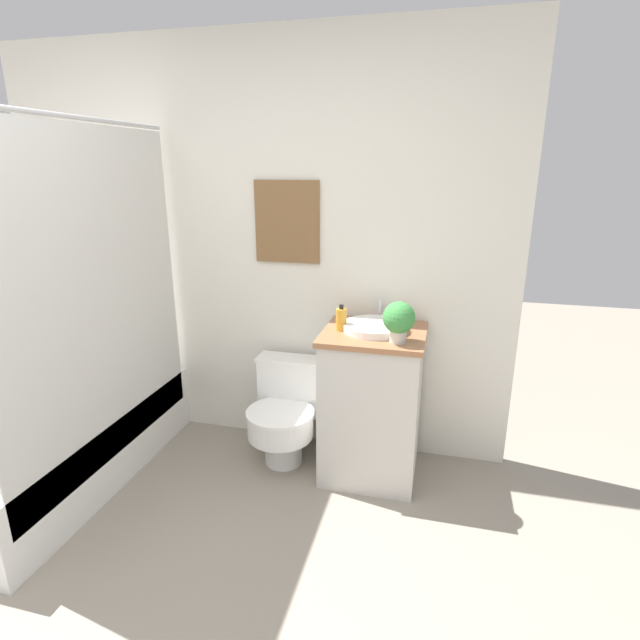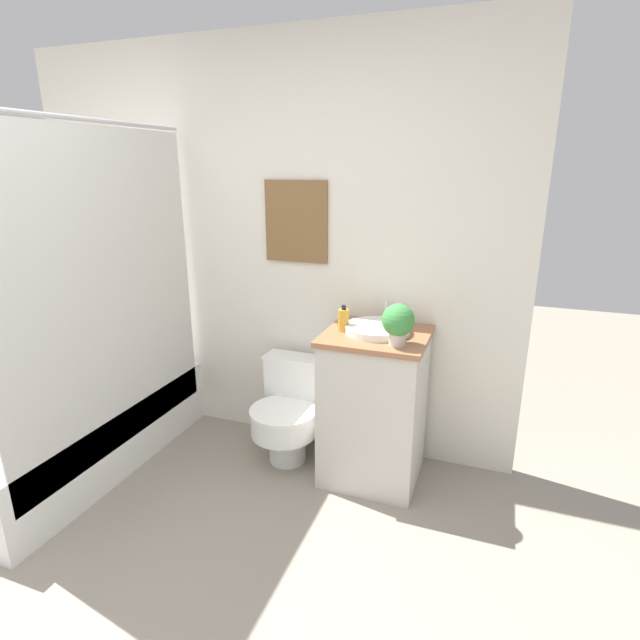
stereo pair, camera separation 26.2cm
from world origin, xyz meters
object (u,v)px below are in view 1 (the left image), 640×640
Objects in this scene: sink at (375,327)px; potted_plant at (399,319)px; soap_bottle at (341,319)px; toilet at (286,412)px.

sink is 0.24m from potted_plant.
sink is at bearing 12.97° from soap_bottle.
potted_plant reaches higher than toilet.
potted_plant is (0.14, -0.16, 0.10)m from sink.
sink is at bearing 0.51° from toilet.
potted_plant is at bearing -48.94° from sink.
potted_plant is at bearing -20.55° from soap_bottle.
toilet is at bearing 173.87° from soap_bottle.
toilet is 4.21× the size of soap_bottle.
sink is at bearing 131.06° from potted_plant.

